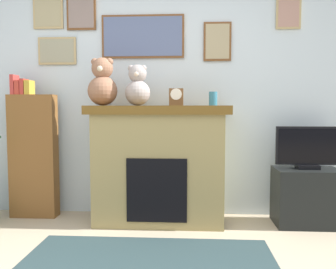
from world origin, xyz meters
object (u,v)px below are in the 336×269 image
object	(u,v)px
television	(308,148)
candle_jar	(213,99)
fireplace	(159,163)
teddy_bear_brown	(102,84)
bookshelf	(33,153)
mantel_clock	(176,97)
teddy_bear_tan	(138,87)
tv_stand	(307,197)

from	to	relation	value
television	candle_jar	xyz separation A→B (m)	(-0.89, 0.01, 0.47)
fireplace	teddy_bear_brown	size ratio (longest dim) A/B	2.91
television	candle_jar	bearing A→B (deg)	179.61
bookshelf	teddy_bear_brown	xyz separation A→B (m)	(0.75, -0.10, 0.69)
bookshelf	television	xyz separation A→B (m)	(2.70, -0.10, 0.08)
mantel_clock	television	bearing A→B (deg)	-0.21
mantel_clock	teddy_bear_tan	size ratio (longest dim) A/B	0.42
bookshelf	mantel_clock	xyz separation A→B (m)	(1.46, -0.10, 0.57)
bookshelf	candle_jar	xyz separation A→B (m)	(1.80, -0.10, 0.55)
fireplace	tv_stand	world-z (taller)	fireplace
mantel_clock	teddy_bear_tan	xyz separation A→B (m)	(-0.37, 0.00, 0.09)
candle_jar	bookshelf	bearing A→B (deg)	176.97
candle_jar	teddy_bear_brown	bearing A→B (deg)	-179.97
fireplace	teddy_bear_tan	bearing A→B (deg)	-174.93
bookshelf	teddy_bear_brown	world-z (taller)	teddy_bear_brown
tv_stand	fireplace	bearing A→B (deg)	179.09
mantel_clock	teddy_bear_brown	size ratio (longest dim) A/B	0.35
mantel_clock	teddy_bear_tan	distance (m)	0.38
television	mantel_clock	size ratio (longest dim) A/B	3.69
tv_stand	mantel_clock	xyz separation A→B (m)	(-1.24, 0.00, 0.95)
fireplace	teddy_bear_tan	xyz separation A→B (m)	(-0.21, -0.02, 0.74)
bookshelf	teddy_bear_tan	size ratio (longest dim) A/B	3.69
bookshelf	teddy_bear_tan	distance (m)	1.27
fireplace	television	xyz separation A→B (m)	(1.40, -0.02, 0.16)
candle_jar	teddy_bear_tan	size ratio (longest dim) A/B	0.34
teddy_bear_brown	bookshelf	bearing A→B (deg)	172.67
tv_stand	candle_jar	world-z (taller)	candle_jar
fireplace	tv_stand	distance (m)	1.44
bookshelf	teddy_bear_brown	distance (m)	1.02
television	mantel_clock	world-z (taller)	mantel_clock
candle_jar	mantel_clock	size ratio (longest dim) A/B	0.81
fireplace	mantel_clock	world-z (taller)	mantel_clock
tv_stand	teddy_bear_brown	distance (m)	2.22
fireplace	tv_stand	bearing A→B (deg)	-0.91
candle_jar	teddy_bear_tan	bearing A→B (deg)	-179.96
teddy_bear_tan	mantel_clock	bearing A→B (deg)	-0.17
tv_stand	candle_jar	size ratio (longest dim) A/B	4.54
fireplace	teddy_bear_brown	distance (m)	0.94
bookshelf	tv_stand	distance (m)	2.72
fireplace	teddy_bear_tan	size ratio (longest dim) A/B	3.42
bookshelf	candle_jar	world-z (taller)	bookshelf
teddy_bear_tan	television	bearing A→B (deg)	-0.20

